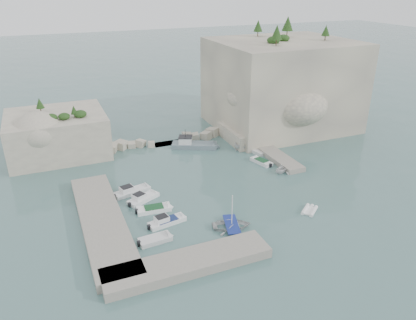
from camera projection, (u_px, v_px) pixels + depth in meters
name	position (u px, v px, depth m)	size (l,w,h in m)	color
ground	(224.00, 196.00, 56.76)	(400.00, 400.00, 0.00)	slate
cliff_east	(281.00, 84.00, 80.72)	(26.00, 22.00, 17.00)	beige
cliff_terrace	(247.00, 133.00, 75.97)	(8.00, 10.00, 2.50)	beige
outcrop_west	(58.00, 134.00, 69.32)	(16.00, 14.00, 7.00)	beige
quay_west	(102.00, 222.00, 49.71)	(5.00, 24.00, 1.10)	#9E9689
quay_south	(188.00, 263.00, 42.50)	(18.00, 4.00, 1.10)	#9E9689
ledge_east	(271.00, 153.00, 69.76)	(3.00, 16.00, 0.80)	#9E9689
breakwater	(170.00, 139.00, 74.63)	(28.00, 3.00, 1.40)	beige
motorboat_a	(132.00, 193.00, 57.44)	(5.70, 1.70, 1.40)	silver
motorboat_b	(143.00, 200.00, 55.57)	(5.01, 1.64, 1.40)	white
motorboat_c	(154.00, 211.00, 53.09)	(4.85, 1.76, 0.70)	white
motorboat_d	(167.00, 224.00, 50.31)	(5.21, 1.55, 1.40)	white
motorboat_e	(155.00, 241.00, 46.91)	(4.14, 1.69, 0.70)	silver
rowboat	(232.00, 228.00, 49.51)	(3.39, 4.74, 0.98)	silver
inflatable_dinghy	(309.00, 211.00, 52.93)	(2.88, 1.40, 0.44)	white
tender_east_a	(282.00, 173.00, 63.52)	(2.67, 3.10, 1.63)	white
tender_east_b	(261.00, 163.00, 66.76)	(4.37, 1.49, 0.70)	white
tender_east_c	(254.00, 151.00, 71.25)	(5.32, 1.72, 0.70)	silver
tender_east_d	(246.00, 150.00, 71.90)	(1.63, 4.33, 1.67)	silver
work_boat	(194.00, 147.00, 72.91)	(8.79, 2.60, 2.20)	slate
rowboat_mast	(232.00, 209.00, 48.45)	(0.10, 0.10, 4.20)	white
vegetation	(258.00, 36.00, 76.21)	(53.48, 13.88, 13.40)	#1E4219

